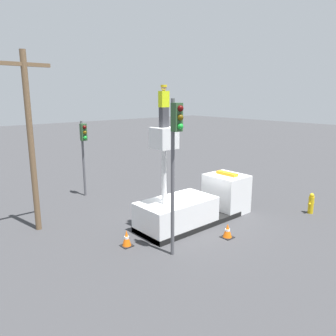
# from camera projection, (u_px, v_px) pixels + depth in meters

# --- Properties ---
(ground_plane) EXTENTS (120.00, 120.00, 0.00)m
(ground_plane) POSITION_uv_depth(u_px,v_px,m) (190.00, 223.00, 15.88)
(ground_plane) COLOR #38383A
(bucket_truck) EXTENTS (6.28, 2.06, 4.76)m
(bucket_truck) POSITION_uv_depth(u_px,v_px,m) (196.00, 205.00, 15.96)
(bucket_truck) COLOR black
(bucket_truck) RESTS_ON ground
(worker) EXTENTS (0.40, 0.26, 1.75)m
(worker) POSITION_uv_depth(u_px,v_px,m) (164.00, 106.00, 13.62)
(worker) COLOR #38383D
(worker) RESTS_ON bucket_truck
(traffic_light_pole) EXTENTS (0.34, 0.57, 5.99)m
(traffic_light_pole) POSITION_uv_depth(u_px,v_px,m) (175.00, 149.00, 11.81)
(traffic_light_pole) COLOR #515156
(traffic_light_pole) RESTS_ON ground
(traffic_light_across) EXTENTS (0.34, 0.57, 4.60)m
(traffic_light_across) POSITION_uv_depth(u_px,v_px,m) (84.00, 144.00, 19.50)
(traffic_light_across) COLOR #515156
(traffic_light_across) RESTS_ON ground
(fire_hydrant) EXTENTS (0.52, 0.28, 1.10)m
(fire_hydrant) POSITION_uv_depth(u_px,v_px,m) (311.00, 203.00, 17.15)
(fire_hydrant) COLOR gold
(fire_hydrant) RESTS_ON ground
(traffic_cone_rear) EXTENTS (0.46, 0.46, 0.69)m
(traffic_cone_rear) POSITION_uv_depth(u_px,v_px,m) (127.00, 239.00, 13.45)
(traffic_cone_rear) COLOR black
(traffic_cone_rear) RESTS_ON ground
(traffic_cone_curbside) EXTENTS (0.49, 0.49, 0.64)m
(traffic_cone_curbside) POSITION_uv_depth(u_px,v_px,m) (227.00, 231.00, 14.28)
(traffic_cone_curbside) COLOR black
(traffic_cone_curbside) RESTS_ON ground
(utility_pole) EXTENTS (2.20, 0.26, 7.95)m
(utility_pole) POSITION_uv_depth(u_px,v_px,m) (30.00, 137.00, 14.30)
(utility_pole) COLOR brown
(utility_pole) RESTS_ON ground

